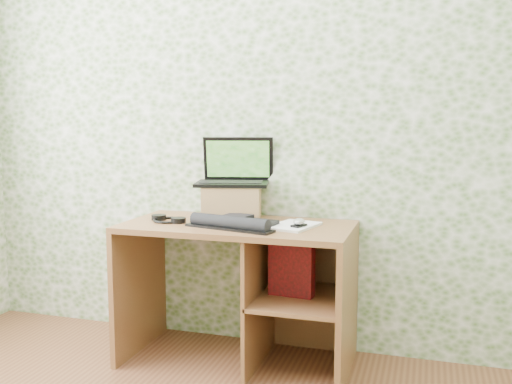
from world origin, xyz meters
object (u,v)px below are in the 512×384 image
(laptop, at_px, (235,173))
(keyboard, at_px, (233,222))
(notepad, at_px, (294,226))
(desk, at_px, (253,273))
(riser, at_px, (232,202))

(laptop, bearing_deg, keyboard, -85.69)
(keyboard, bearing_deg, notepad, 29.68)
(notepad, bearing_deg, laptop, 168.48)
(desk, distance_m, notepad, 0.36)
(keyboard, bearing_deg, riser, 124.30)
(riser, distance_m, notepad, 0.42)
(riser, height_order, notepad, riser)
(laptop, xyz_separation_m, notepad, (0.38, -0.19, -0.24))
(laptop, distance_m, notepad, 0.49)
(notepad, bearing_deg, keyboard, -149.39)
(riser, relative_size, notepad, 1.10)
(laptop, bearing_deg, notepad, -39.45)
(desk, distance_m, keyboard, 0.32)
(laptop, relative_size, keyboard, 0.90)
(riser, bearing_deg, keyboard, -69.24)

